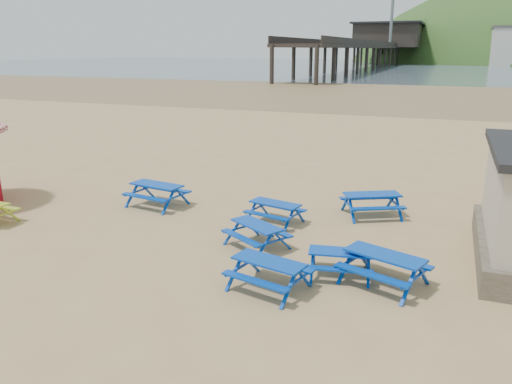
% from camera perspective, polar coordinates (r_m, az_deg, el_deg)
% --- Properties ---
extents(ground, '(400.00, 400.00, 0.00)m').
position_cam_1_polar(ground, '(15.30, -2.49, -5.01)').
color(ground, tan).
rests_on(ground, ground).
extents(wet_sand, '(400.00, 400.00, 0.00)m').
position_cam_1_polar(wet_sand, '(68.53, 16.55, 10.81)').
color(wet_sand, olive).
rests_on(wet_sand, ground).
extents(sea, '(400.00, 400.00, 0.00)m').
position_cam_1_polar(sea, '(183.24, 19.89, 13.42)').
color(sea, '#445662').
rests_on(sea, ground).
extents(picnic_table_blue_a, '(2.16, 1.84, 0.82)m').
position_cam_1_polar(picnic_table_blue_a, '(18.38, -11.24, -0.32)').
color(picnic_table_blue_a, '#003EB2').
rests_on(picnic_table_blue_a, ground).
extents(picnic_table_blue_b, '(1.91, 1.67, 0.69)m').
position_cam_1_polar(picnic_table_blue_b, '(16.27, 2.19, -2.39)').
color(picnic_table_blue_b, '#003EB2').
rests_on(picnic_table_blue_b, ground).
extents(picnic_table_blue_c, '(2.35, 2.20, 0.78)m').
position_cam_1_polar(picnic_table_blue_c, '(17.39, 13.08, -1.44)').
color(picnic_table_blue_c, '#003EB2').
rests_on(picnic_table_blue_c, ground).
extents(picnic_table_blue_d, '(2.12, 2.00, 0.70)m').
position_cam_1_polar(picnic_table_blue_d, '(14.32, 0.09, -5.00)').
color(picnic_table_blue_d, '#003EB2').
rests_on(picnic_table_blue_d, ground).
extents(picnic_table_blue_e, '(2.28, 2.07, 0.79)m').
position_cam_1_polar(picnic_table_blue_e, '(12.51, 14.40, -8.54)').
color(picnic_table_blue_e, '#003EB2').
rests_on(picnic_table_blue_e, ground).
extents(picnic_table_blue_f, '(1.78, 1.54, 0.66)m').
position_cam_1_polar(picnic_table_blue_f, '(12.77, 9.60, -8.03)').
color(picnic_table_blue_f, '#003EB2').
rests_on(picnic_table_blue_f, ground).
extents(pier, '(24.00, 220.00, 39.29)m').
position_cam_1_polar(pier, '(192.77, 14.61, 15.55)').
color(pier, black).
rests_on(pier, ground).
extents(picnic_table_blue_g, '(2.01, 1.76, 0.73)m').
position_cam_1_polar(picnic_table_blue_g, '(11.92, 1.47, -9.43)').
color(picnic_table_blue_g, '#003EB2').
rests_on(picnic_table_blue_g, ground).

